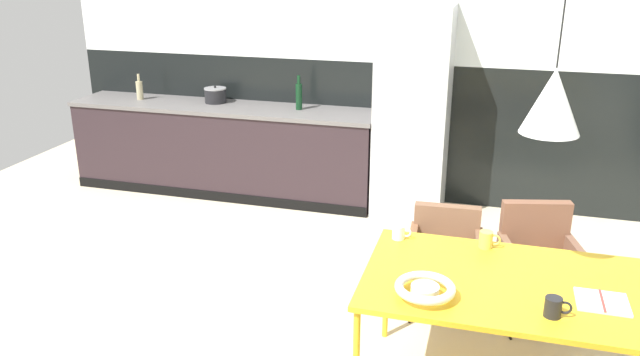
# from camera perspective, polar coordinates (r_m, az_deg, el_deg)

# --- Properties ---
(back_wall_splashback_dark) EXTENTS (6.97, 0.12, 1.37)m
(back_wall_splashback_dark) POSITION_cam_1_polar(r_m,az_deg,el_deg) (6.36, 7.31, 4.19)
(back_wall_splashback_dark) COLOR black
(back_wall_splashback_dark) RESTS_ON ground
(kitchen_counter) EXTENTS (3.17, 0.63, 0.92)m
(kitchen_counter) POSITION_cam_1_polar(r_m,az_deg,el_deg) (6.58, -8.64, 2.61)
(kitchen_counter) COLOR #2B1F24
(kitchen_counter) RESTS_ON ground
(refrigerator_column) EXTENTS (0.65, 0.60, 1.94)m
(refrigerator_column) POSITION_cam_1_polar(r_m,az_deg,el_deg) (5.92, 8.36, 5.86)
(refrigerator_column) COLOR #ADAFB2
(refrigerator_column) RESTS_ON ground
(dining_table) EXTENTS (1.72, 0.95, 0.75)m
(dining_table) POSITION_cam_1_polar(r_m,az_deg,el_deg) (3.52, 18.37, -9.67)
(dining_table) COLOR gold
(dining_table) RESTS_ON ground
(armchair_far_side) EXTENTS (0.58, 0.57, 0.81)m
(armchair_far_side) POSITION_cam_1_polar(r_m,az_deg,el_deg) (4.45, 19.10, -6.15)
(armchair_far_side) COLOR brown
(armchair_far_side) RESTS_ON ground
(armchair_head_of_table) EXTENTS (0.51, 0.50, 0.72)m
(armchair_head_of_table) POSITION_cam_1_polar(r_m,az_deg,el_deg) (4.44, 11.25, -5.96)
(armchair_head_of_table) COLOR brown
(armchair_head_of_table) RESTS_ON ground
(fruit_bowl) EXTENTS (0.30, 0.30, 0.08)m
(fruit_bowl) POSITION_cam_1_polar(r_m,az_deg,el_deg) (3.23, 9.47, -9.83)
(fruit_bowl) COLOR silver
(fruit_bowl) RESTS_ON dining_table
(open_book) EXTENTS (0.25, 0.22, 0.02)m
(open_book) POSITION_cam_1_polar(r_m,az_deg,el_deg) (3.45, 24.15, -10.18)
(open_book) COLOR white
(open_book) RESTS_ON dining_table
(mug_tall_blue) EXTENTS (0.12, 0.07, 0.08)m
(mug_tall_blue) POSITION_cam_1_polar(r_m,az_deg,el_deg) (3.83, 7.16, -4.88)
(mug_tall_blue) COLOR white
(mug_tall_blue) RESTS_ON dining_table
(mug_wide_latte) EXTENTS (0.12, 0.08, 0.10)m
(mug_wide_latte) POSITION_cam_1_polar(r_m,az_deg,el_deg) (3.81, 14.82, -5.41)
(mug_wide_latte) COLOR gold
(mug_wide_latte) RESTS_ON dining_table
(mug_short_terracotta) EXTENTS (0.13, 0.08, 0.10)m
(mug_short_terracotta) POSITION_cam_1_polar(r_m,az_deg,el_deg) (3.23, 20.38, -10.88)
(mug_short_terracotta) COLOR black
(mug_short_terracotta) RESTS_ON dining_table
(cooking_pot) EXTENTS (0.22, 0.22, 0.17)m
(cooking_pot) POSITION_cam_1_polar(r_m,az_deg,el_deg) (6.59, -9.43, 7.40)
(cooking_pot) COLOR black
(cooking_pot) RESTS_ON kitchen_counter
(bottle_oil_tall) EXTENTS (0.07, 0.07, 0.27)m
(bottle_oil_tall) POSITION_cam_1_polar(r_m,az_deg,el_deg) (6.89, -15.99, 7.67)
(bottle_oil_tall) COLOR tan
(bottle_oil_tall) RESTS_ON kitchen_counter
(bottle_wine_green) EXTENTS (0.06, 0.06, 0.34)m
(bottle_wine_green) POSITION_cam_1_polar(r_m,az_deg,el_deg) (6.19, -1.92, 7.47)
(bottle_wine_green) COLOR #0F3319
(bottle_wine_green) RESTS_ON kitchen_counter
(pendant_lamp_over_table_near) EXTENTS (0.28, 0.28, 1.14)m
(pendant_lamp_over_table_near) POSITION_cam_1_polar(r_m,az_deg,el_deg) (3.21, 20.28, 6.55)
(pendant_lamp_over_table_near) COLOR black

